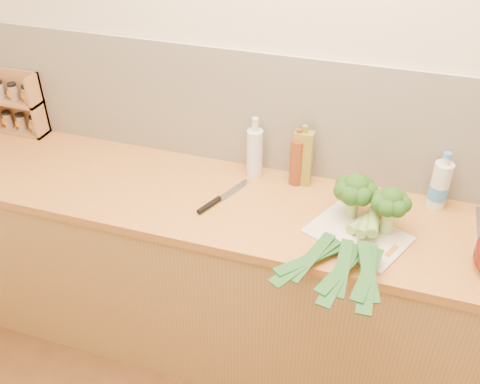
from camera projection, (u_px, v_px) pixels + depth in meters
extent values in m
plane|color=beige|center=(310.00, 90.00, 2.19)|extent=(3.50, 0.00, 3.50)
cube|color=silver|center=(307.00, 120.00, 2.25)|extent=(3.20, 0.02, 0.54)
cube|color=#A78345|center=(282.00, 292.00, 2.45)|extent=(3.20, 0.60, 0.86)
cube|color=#BE8438|center=(287.00, 214.00, 2.20)|extent=(3.20, 0.62, 0.04)
cube|color=beige|center=(358.00, 235.00, 2.05)|extent=(0.43, 0.38, 0.01)
cylinder|color=#9CC472|center=(353.00, 208.00, 2.11)|extent=(0.04, 0.04, 0.08)
sphere|color=#17380F|center=(356.00, 186.00, 2.05)|extent=(0.10, 0.10, 0.10)
sphere|color=#17380F|center=(368.00, 192.00, 2.05)|extent=(0.08, 0.08, 0.08)
sphere|color=#17380F|center=(364.00, 186.00, 2.08)|extent=(0.08, 0.08, 0.08)
sphere|color=#17380F|center=(354.00, 183.00, 2.10)|extent=(0.08, 0.08, 0.08)
sphere|color=#17380F|center=(345.00, 185.00, 2.09)|extent=(0.08, 0.08, 0.08)
sphere|color=#17380F|center=(344.00, 191.00, 2.05)|extent=(0.08, 0.08, 0.08)
sphere|color=#17380F|center=(351.00, 196.00, 2.03)|extent=(0.08, 0.08, 0.08)
sphere|color=#17380F|center=(362.00, 196.00, 2.02)|extent=(0.08, 0.08, 0.08)
cylinder|color=#9CC472|center=(387.00, 221.00, 2.03)|extent=(0.05, 0.05, 0.10)
sphere|color=#17380F|center=(392.00, 199.00, 1.97)|extent=(0.09, 0.09, 0.09)
sphere|color=#17380F|center=(403.00, 204.00, 1.96)|extent=(0.07, 0.07, 0.07)
sphere|color=#17380F|center=(399.00, 199.00, 1.99)|extent=(0.07, 0.07, 0.07)
sphere|color=#17380F|center=(389.00, 196.00, 2.01)|extent=(0.07, 0.07, 0.07)
sphere|color=#17380F|center=(381.00, 198.00, 2.00)|extent=(0.07, 0.07, 0.07)
sphere|color=#17380F|center=(380.00, 203.00, 1.97)|extent=(0.07, 0.07, 0.07)
sphere|color=#17380F|center=(387.00, 208.00, 1.95)|extent=(0.07, 0.07, 0.07)
sphere|color=#17380F|center=(397.00, 209.00, 1.94)|extent=(0.07, 0.07, 0.07)
cylinder|color=white|center=(385.00, 206.00, 2.15)|extent=(0.10, 0.14, 0.04)
cylinder|color=#799F4F|center=(363.00, 221.00, 2.07)|extent=(0.12, 0.17, 0.04)
cube|color=#174019|center=(310.00, 259.00, 1.89)|extent=(0.22, 0.26, 0.02)
cube|color=#174019|center=(306.00, 261.00, 1.88)|extent=(0.21, 0.32, 0.01)
cube|color=#174019|center=(312.00, 257.00, 1.90)|extent=(0.13, 0.28, 0.02)
cylinder|color=white|center=(374.00, 209.00, 2.11)|extent=(0.06, 0.11, 0.04)
cylinder|color=#799F4F|center=(366.00, 225.00, 2.02)|extent=(0.06, 0.14, 0.04)
cube|color=#174019|center=(342.00, 270.00, 1.82)|extent=(0.14, 0.30, 0.02)
cube|color=#174019|center=(340.00, 273.00, 1.81)|extent=(0.11, 0.34, 0.01)
cube|color=#174019|center=(343.00, 267.00, 1.83)|extent=(0.05, 0.28, 0.02)
cylinder|color=white|center=(375.00, 206.00, 2.09)|extent=(0.05, 0.11, 0.04)
cylinder|color=#799F4F|center=(373.00, 223.00, 2.00)|extent=(0.05, 0.13, 0.04)
cube|color=#174019|center=(368.00, 273.00, 1.78)|extent=(0.08, 0.30, 0.02)
cube|color=#174019|center=(367.00, 277.00, 1.76)|extent=(0.07, 0.34, 0.01)
cube|color=#174019|center=(368.00, 271.00, 1.79)|extent=(0.11, 0.28, 0.02)
cube|color=silver|center=(234.00, 190.00, 2.30)|extent=(0.11, 0.19, 0.00)
cylinder|color=black|center=(209.00, 205.00, 2.19)|extent=(0.07, 0.13, 0.02)
cube|color=#AC724A|center=(22.00, 100.00, 2.67)|extent=(0.27, 0.02, 0.32)
cube|color=#AC724A|center=(23.00, 130.00, 2.72)|extent=(0.27, 0.11, 0.02)
cube|color=#AC724A|center=(16.00, 101.00, 2.63)|extent=(0.27, 0.11, 0.02)
cube|color=#AC724A|center=(38.00, 107.00, 2.60)|extent=(0.01, 0.11, 0.32)
cylinder|color=gray|center=(8.00, 120.00, 2.72)|extent=(0.04, 0.04, 0.07)
cylinder|color=gray|center=(21.00, 122.00, 2.70)|extent=(0.04, 0.04, 0.07)
cylinder|color=gray|center=(35.00, 125.00, 2.68)|extent=(0.04, 0.04, 0.07)
cylinder|color=gray|center=(0.00, 90.00, 2.62)|extent=(0.04, 0.04, 0.07)
cylinder|color=gray|center=(13.00, 93.00, 2.60)|extent=(0.04, 0.04, 0.07)
cylinder|color=gray|center=(27.00, 95.00, 2.58)|extent=(0.04, 0.04, 0.07)
cube|color=olive|center=(303.00, 158.00, 2.28)|extent=(0.08, 0.05, 0.25)
cylinder|color=olive|center=(305.00, 129.00, 2.19)|extent=(0.02, 0.02, 0.03)
cylinder|color=silver|center=(255.00, 153.00, 2.34)|extent=(0.07, 0.07, 0.22)
cylinder|color=silver|center=(255.00, 125.00, 2.26)|extent=(0.03, 0.03, 0.06)
cylinder|color=brown|center=(297.00, 162.00, 2.29)|extent=(0.06, 0.06, 0.21)
cylinder|color=brown|center=(299.00, 135.00, 2.21)|extent=(0.03, 0.03, 0.05)
cylinder|color=silver|center=(440.00, 185.00, 2.15)|extent=(0.08, 0.08, 0.20)
cylinder|color=silver|center=(446.00, 161.00, 2.08)|extent=(0.03, 0.03, 0.03)
cylinder|color=#3885D3|center=(438.00, 192.00, 2.17)|extent=(0.08, 0.08, 0.06)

